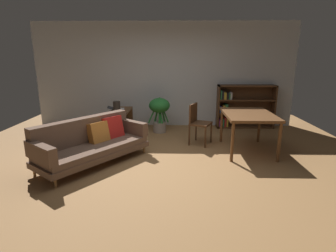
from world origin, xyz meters
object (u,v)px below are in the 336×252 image
(fabric_couch, at_px, (92,142))
(dining_chair_near, at_px, (198,121))
(potted_floor_plant, at_px, (159,110))
(bookshelf, at_px, (242,106))
(media_console, at_px, (121,122))
(dining_table, at_px, (248,117))
(open_laptop, at_px, (117,109))
(desk_speaker, at_px, (117,107))

(fabric_couch, xyz_separation_m, dining_chair_near, (1.95, 1.09, 0.13))
(potted_floor_plant, xyz_separation_m, bookshelf, (2.14, 0.57, 0.00))
(media_console, xyz_separation_m, dining_table, (2.75, -1.14, 0.41))
(media_console, bearing_deg, dining_chair_near, -21.25)
(fabric_couch, bearing_deg, bookshelf, 38.19)
(media_console, bearing_deg, open_laptop, 129.89)
(desk_speaker, distance_m, dining_chair_near, 1.88)
(open_laptop, relative_size, dining_table, 0.35)
(potted_floor_plant, height_order, dining_chair_near, potted_floor_plant)
(potted_floor_plant, bearing_deg, dining_table, -36.02)
(potted_floor_plant, relative_size, bookshelf, 0.59)
(desk_speaker, xyz_separation_m, bookshelf, (3.09, 1.01, -0.16))
(dining_table, bearing_deg, bookshelf, 80.19)
(open_laptop, bearing_deg, potted_floor_plant, 3.52)
(fabric_couch, distance_m, dining_chair_near, 2.24)
(open_laptop, bearing_deg, desk_speaker, -77.89)
(bookshelf, bearing_deg, dining_chair_near, -131.26)
(media_console, bearing_deg, dining_table, -22.52)
(fabric_couch, xyz_separation_m, open_laptop, (0.05, 1.91, 0.23))
(media_console, distance_m, bookshelf, 3.17)
(fabric_couch, relative_size, bookshelf, 1.38)
(media_console, height_order, open_laptop, open_laptop)
(potted_floor_plant, bearing_deg, desk_speaker, -155.10)
(dining_chair_near, relative_size, bookshelf, 0.58)
(potted_floor_plant, bearing_deg, open_laptop, -176.48)
(media_console, bearing_deg, fabric_couch, -94.77)
(desk_speaker, height_order, dining_chair_near, dining_chair_near)
(open_laptop, bearing_deg, dining_table, -23.80)
(potted_floor_plant, distance_m, dining_table, 2.24)
(desk_speaker, relative_size, bookshelf, 0.18)
(fabric_couch, xyz_separation_m, potted_floor_plant, (1.09, 1.97, 0.18))
(fabric_couch, xyz_separation_m, dining_table, (2.90, 0.65, 0.32))
(media_console, relative_size, dining_chair_near, 1.22)
(dining_table, xyz_separation_m, bookshelf, (0.33, 1.88, -0.14))
(open_laptop, relative_size, desk_speaker, 1.70)
(open_laptop, relative_size, dining_chair_near, 0.51)
(open_laptop, distance_m, dining_chair_near, 2.07)
(media_console, relative_size, bookshelf, 0.71)
(potted_floor_plant, distance_m, dining_chair_near, 1.24)
(desk_speaker, bearing_deg, fabric_couch, -95.04)
(fabric_couch, height_order, desk_speaker, desk_speaker)
(desk_speaker, height_order, potted_floor_plant, potted_floor_plant)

